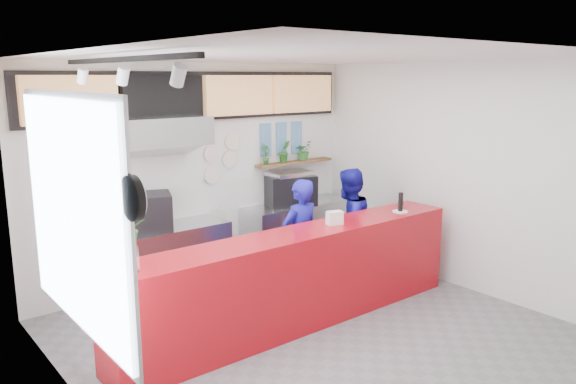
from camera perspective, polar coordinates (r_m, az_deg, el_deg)
floor at (r=6.40m, az=3.33°, el=-14.40°), size 5.00×5.00×0.00m
ceiling at (r=5.75m, az=3.70°, el=13.52°), size 5.00×5.00×0.00m
wall_back at (r=7.89m, az=-8.79°, el=1.98°), size 5.00×0.00×5.00m
wall_left at (r=4.65m, az=-20.04°, el=-5.44°), size 0.00×5.00×5.00m
wall_right at (r=7.77m, az=17.29°, el=1.43°), size 0.00×5.00×5.00m
service_counter at (r=6.46m, az=0.99°, el=-8.82°), size 4.50×0.60×1.10m
cream_band at (r=7.78m, az=-9.01°, el=9.98°), size 5.00×0.02×0.80m
prep_bench at (r=7.53m, az=-12.69°, el=-6.91°), size 1.80×0.60×0.90m
panini_oven at (r=7.29m, az=-13.84°, el=-1.98°), size 0.67×0.67×0.47m
extraction_hood at (r=7.13m, az=-13.12°, el=6.05°), size 1.20×0.70×0.35m
hood_lip at (r=7.15m, az=-13.05°, el=4.46°), size 1.20×0.69×0.31m
right_bench at (r=8.72m, az=1.00°, el=-4.03°), size 1.80×0.60×0.90m
espresso_machine at (r=8.47m, az=0.22°, el=0.21°), size 0.84×0.71×0.45m
espresso_tray at (r=8.42m, az=0.22°, el=1.90°), size 0.70×0.51×0.06m
herb_shelf at (r=8.71m, az=0.69°, el=3.02°), size 1.40×0.18×0.04m
menu_board_far_left at (r=6.97m, az=-21.24°, el=8.74°), size 1.10×0.10×0.55m
menu_board_mid_left at (r=7.40m, az=-12.58°, el=9.38°), size 1.10×0.10×0.55m
menu_board_mid_right at (r=7.99m, az=-5.00°, el=9.76°), size 1.10×0.10×0.55m
menu_board_far_right at (r=8.68m, az=1.46°, el=9.95°), size 1.10×0.10×0.55m
soffit at (r=7.75m, az=-8.89°, el=9.61°), size 4.80×0.04×0.65m
window_pane at (r=4.89m, az=-21.03°, el=-2.28°), size 0.04×2.20×1.90m
window_frame at (r=4.89m, az=-20.80°, el=-2.24°), size 0.03×2.30×2.00m
wall_clock_rim at (r=3.71m, az=-15.51°, el=-0.62°), size 0.05×0.30×0.30m
wall_clock_face at (r=3.73m, az=-15.09°, el=-0.56°), size 0.02×0.26×0.26m
track_rail at (r=4.61m, az=-16.51°, el=12.79°), size 0.05×2.40×0.04m
dec_plate_a at (r=7.90m, az=-7.80°, el=3.85°), size 0.24×0.03×0.24m
dec_plate_b at (r=8.07m, az=-5.95°, el=3.35°), size 0.24×0.03×0.24m
dec_plate_c at (r=7.95m, az=-7.74°, el=1.71°), size 0.24×0.03×0.24m
dec_plate_d at (r=8.07m, az=-5.69°, el=5.14°), size 0.24×0.03×0.24m
photo_frame_a at (r=8.41m, az=-2.30°, el=6.13°), size 0.20×0.02×0.25m
photo_frame_b at (r=8.59m, az=-0.68°, el=6.26°), size 0.20×0.02×0.25m
photo_frame_c at (r=8.78m, az=0.87°, el=6.38°), size 0.20×0.02×0.25m
photo_frame_d at (r=8.44m, az=-2.29°, el=4.44°), size 0.20×0.02×0.25m
photo_frame_e at (r=8.62m, az=-0.68°, el=4.60°), size 0.20×0.02×0.25m
photo_frame_f at (r=8.80m, az=0.86°, el=4.76°), size 0.20×0.02×0.25m
staff_center at (r=7.11m, az=1.23°, el=-4.91°), size 0.59×0.41×1.57m
staff_right at (r=7.74m, az=6.12°, el=-3.47°), size 0.86×0.71×1.60m
herb_a at (r=8.35m, az=-2.29°, el=3.88°), size 0.20×0.17×0.32m
herb_b at (r=8.56m, az=-0.36°, el=4.16°), size 0.21×0.17×0.34m
herb_c at (r=8.80m, az=1.57°, el=4.24°), size 0.34×0.32×0.31m
glass_vase at (r=5.21m, az=-15.90°, el=-6.65°), size 0.23×0.23×0.23m
basil_vase at (r=5.13m, az=-16.08°, el=-3.52°), size 0.39×0.35×0.38m
napkin_holder at (r=6.62m, az=4.76°, el=-2.64°), size 0.20×0.16×0.16m
white_plate at (r=7.35m, az=11.33°, el=-1.95°), size 0.21×0.21×0.01m
pepper_mill at (r=7.33m, az=11.37°, el=-0.99°), size 0.07×0.07×0.24m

